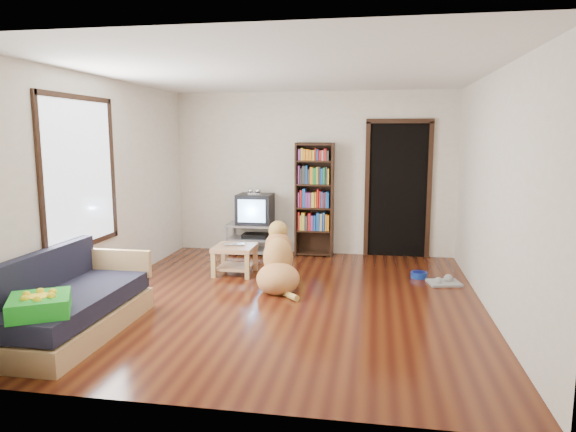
% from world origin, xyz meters
% --- Properties ---
extents(ground, '(5.00, 5.00, 0.00)m').
position_xyz_m(ground, '(0.00, 0.00, 0.00)').
color(ground, '#52220E').
rests_on(ground, ground).
extents(ceiling, '(5.00, 5.00, 0.00)m').
position_xyz_m(ceiling, '(0.00, 0.00, 2.60)').
color(ceiling, white).
rests_on(ceiling, ground).
extents(wall_back, '(4.50, 0.00, 4.50)m').
position_xyz_m(wall_back, '(0.00, 2.50, 1.30)').
color(wall_back, silver).
rests_on(wall_back, ground).
extents(wall_front, '(4.50, 0.00, 4.50)m').
position_xyz_m(wall_front, '(0.00, -2.50, 1.30)').
color(wall_front, silver).
rests_on(wall_front, ground).
extents(wall_left, '(0.00, 5.00, 5.00)m').
position_xyz_m(wall_left, '(-2.25, 0.00, 1.30)').
color(wall_left, silver).
rests_on(wall_left, ground).
extents(wall_right, '(0.00, 5.00, 5.00)m').
position_xyz_m(wall_right, '(2.25, 0.00, 1.30)').
color(wall_right, silver).
rests_on(wall_right, ground).
extents(green_cushion, '(0.65, 0.65, 0.16)m').
position_xyz_m(green_cushion, '(-1.75, -2.00, 0.50)').
color(green_cushion, green).
rests_on(green_cushion, sofa).
extents(laptop, '(0.35, 0.29, 0.02)m').
position_xyz_m(laptop, '(-0.90, 0.97, 0.41)').
color(laptop, white).
rests_on(laptop, coffee_table).
extents(dog_bowl, '(0.22, 0.22, 0.08)m').
position_xyz_m(dog_bowl, '(1.62, 1.22, 0.04)').
color(dog_bowl, navy).
rests_on(dog_bowl, ground).
extents(grey_rag, '(0.46, 0.39, 0.03)m').
position_xyz_m(grey_rag, '(1.92, 0.97, 0.01)').
color(grey_rag, '#9C9C9C').
rests_on(grey_rag, ground).
extents(window, '(0.03, 1.46, 1.70)m').
position_xyz_m(window, '(-2.23, -0.50, 1.50)').
color(window, white).
rests_on(window, wall_left).
extents(doorway, '(1.03, 0.05, 2.19)m').
position_xyz_m(doorway, '(1.35, 2.48, 1.12)').
color(doorway, black).
rests_on(doorway, wall_back).
extents(tv_stand, '(0.90, 0.45, 0.50)m').
position_xyz_m(tv_stand, '(-0.90, 2.25, 0.27)').
color(tv_stand, '#99999E').
rests_on(tv_stand, ground).
extents(crt_tv, '(0.55, 0.52, 0.58)m').
position_xyz_m(crt_tv, '(-0.90, 2.27, 0.74)').
color(crt_tv, black).
rests_on(crt_tv, tv_stand).
extents(bookshelf, '(0.60, 0.30, 1.80)m').
position_xyz_m(bookshelf, '(0.05, 2.34, 1.00)').
color(bookshelf, black).
rests_on(bookshelf, ground).
extents(sofa, '(0.80, 1.80, 0.80)m').
position_xyz_m(sofa, '(-1.87, -1.38, 0.26)').
color(sofa, tan).
rests_on(sofa, ground).
extents(coffee_table, '(0.55, 0.55, 0.40)m').
position_xyz_m(coffee_table, '(-0.90, 1.00, 0.28)').
color(coffee_table, tan).
rests_on(coffee_table, ground).
extents(dog, '(0.63, 0.99, 0.86)m').
position_xyz_m(dog, '(-0.18, 0.43, 0.31)').
color(dog, tan).
rests_on(dog, ground).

